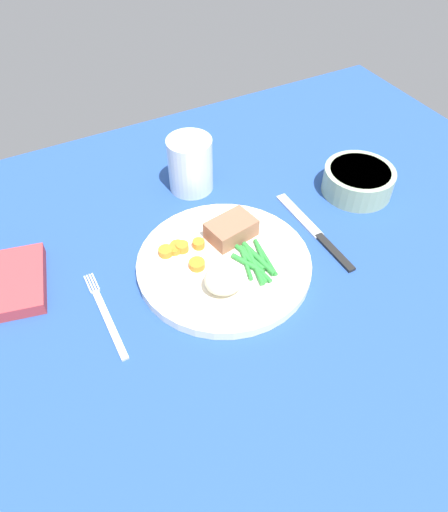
{
  "coord_description": "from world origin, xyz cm",
  "views": [
    {
      "loc": [
        -26.87,
        -44.85,
        57.01
      ],
      "look_at": [
        -3.5,
        -0.74,
        4.6
      ],
      "focal_mm": 33.67,
      "sensor_mm": 36.0,
      "label": 1
    }
  ],
  "objects": [
    {
      "name": "dining_table",
      "position": [
        0.0,
        0.0,
        1.0
      ],
      "size": [
        120.0,
        90.0,
        2.0
      ],
      "color": "#234793",
      "rests_on": "ground"
    },
    {
      "name": "dinner_plate",
      "position": [
        -3.5,
        -0.74,
        2.8
      ],
      "size": [
        26.71,
        26.71,
        1.6
      ],
      "primitive_type": "cylinder",
      "color": "white",
      "rests_on": "dining_table"
    },
    {
      "name": "meat_portion",
      "position": [
        0.1,
        3.47,
        5.1
      ],
      "size": [
        8.23,
        6.29,
        3.0
      ],
      "primitive_type": "cube",
      "rotation": [
        0.0,
        0.0,
        0.18
      ],
      "color": "#936047",
      "rests_on": "dinner_plate"
    },
    {
      "name": "mashed_potatoes",
      "position": [
        -5.91,
        -5.54,
        5.64
      ],
      "size": [
        6.1,
        5.34,
        4.08
      ],
      "primitive_type": "ellipsoid",
      "color": "beige",
      "rests_on": "dinner_plate"
    },
    {
      "name": "carrot_slices",
      "position": [
        -8.42,
        3.41,
        4.16
      ],
      "size": [
        7.27,
        7.51,
        1.29
      ],
      "color": "orange",
      "rests_on": "dinner_plate"
    },
    {
      "name": "green_beans",
      "position": [
        0.41,
        -3.22,
        3.97
      ],
      "size": [
        5.46,
        10.03,
        0.88
      ],
      "color": "#2D8C38",
      "rests_on": "dinner_plate"
    },
    {
      "name": "fork",
      "position": [
        -22.6,
        -0.99,
        2.2
      ],
      "size": [
        1.44,
        16.6,
        0.4
      ],
      "rotation": [
        0.0,
        0.0,
        0.01
      ],
      "color": "silver",
      "rests_on": "dining_table"
    },
    {
      "name": "knife",
      "position": [
        13.5,
        -1.02,
        2.2
      ],
      "size": [
        1.7,
        20.5,
        0.64
      ],
      "rotation": [
        0.0,
        0.0,
        0.02
      ],
      "color": "black",
      "rests_on": "dining_table"
    },
    {
      "name": "water_glass",
      "position": [
        0.63,
        19.76,
        6.22
      ],
      "size": [
        7.94,
        7.94,
        9.94
      ],
      "color": "silver",
      "rests_on": "dining_table"
    },
    {
      "name": "salad_bowl",
      "position": [
        26.46,
        4.67,
        4.62
      ],
      "size": [
        12.45,
        12.45,
        4.65
      ],
      "color": "#99B28C",
      "rests_on": "dining_table"
    },
    {
      "name": "napkin",
      "position": [
        -34.13,
        10.72,
        3.02
      ],
      "size": [
        14.14,
        15.03,
        2.04
      ],
      "primitive_type": "cube",
      "rotation": [
        0.0,
        0.0,
        -0.22
      ],
      "color": "#B2383D",
      "rests_on": "dining_table"
    }
  ]
}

